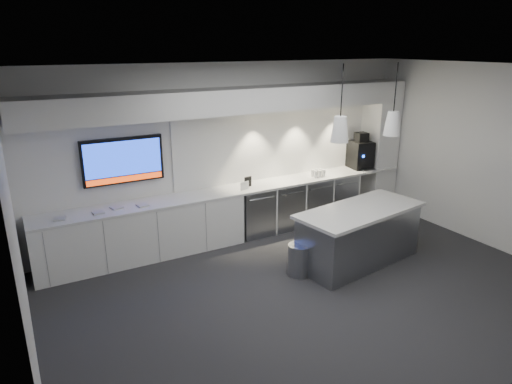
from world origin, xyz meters
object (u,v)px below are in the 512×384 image
wall_tv (123,161)px  bin (299,260)px  coffee_machine (360,153)px  island (359,235)px

wall_tv → bin: (1.99, -1.98, -1.32)m
bin → coffee_machine: 3.29m
island → bin: 1.07m
bin → coffee_machine: size_ratio=0.67×
wall_tv → bin: bearing=-44.8°
wall_tv → island: size_ratio=0.57×
coffee_machine → wall_tv: bearing=-174.4°
coffee_machine → bin: bearing=-137.9°
wall_tv → island: bearing=-34.4°
wall_tv → coffee_machine: bearing=-3.1°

